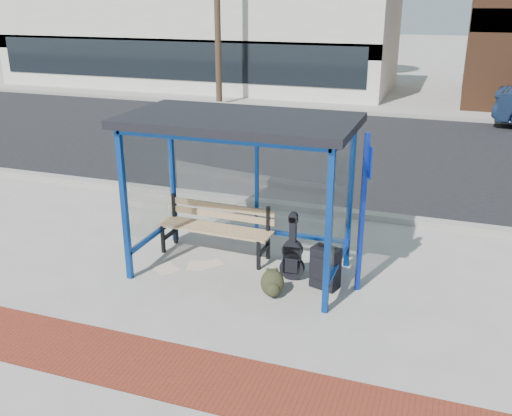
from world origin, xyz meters
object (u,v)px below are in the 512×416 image
at_px(guitar_bag, 292,257).
at_px(backpack, 273,284).
at_px(suitcase, 325,268).
at_px(bench, 216,225).

height_order(guitar_bag, backpack, guitar_bag).
bearing_deg(backpack, suitcase, 14.32).
distance_m(suitcase, backpack, 0.82).
bearing_deg(suitcase, backpack, -125.48).
xyz_separation_m(guitar_bag, backpack, (-0.12, -0.59, -0.18)).
distance_m(bench, backpack, 1.69).
bearing_deg(bench, guitar_bag, -14.97).
height_order(bench, guitar_bag, guitar_bag).
bearing_deg(backpack, bench, 118.76).
distance_m(guitar_bag, suitcase, 0.54).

